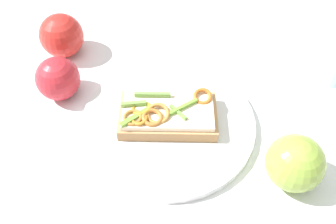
{
  "coord_description": "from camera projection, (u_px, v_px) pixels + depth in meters",
  "views": [
    {
      "loc": [
        0.35,
        -0.14,
        0.49
      ],
      "look_at": [
        0.0,
        0.0,
        0.03
      ],
      "focal_mm": 39.47,
      "sensor_mm": 36.0,
      "label": 1
    }
  ],
  "objects": [
    {
      "name": "plate",
      "position": [
        168.0,
        122.0,
        0.61
      ],
      "size": [
        0.29,
        0.29,
        0.01
      ],
      "primitive_type": "cylinder",
      "color": "white",
      "rests_on": "ground_plane"
    },
    {
      "name": "apple_2",
      "position": [
        62.0,
        36.0,
        0.7
      ],
      "size": [
        0.11,
        0.11,
        0.08
      ],
      "primitive_type": "sphere",
      "rotation": [
        0.0,
        0.0,
        1.18
      ],
      "color": "red",
      "rests_on": "ground_plane"
    },
    {
      "name": "apple_3",
      "position": [
        58.0,
        79.0,
        0.63
      ],
      "size": [
        0.1,
        0.1,
        0.08
      ],
      "primitive_type": "sphere",
      "rotation": [
        0.0,
        0.0,
        1.11
      ],
      "color": "red",
      "rests_on": "ground_plane"
    },
    {
      "name": "sandwich",
      "position": [
        167.0,
        114.0,
        0.59
      ],
      "size": [
        0.14,
        0.18,
        0.04
      ],
      "rotation": [
        0.0,
        0.0,
        4.32
      ],
      "color": "tan",
      "rests_on": "plate"
    },
    {
      "name": "apple_0",
      "position": [
        295.0,
        163.0,
        0.52
      ],
      "size": [
        0.12,
        0.12,
        0.08
      ],
      "primitive_type": "sphere",
      "rotation": [
        0.0,
        0.0,
        4.02
      ],
      "color": "#8DAB3F",
      "rests_on": "ground_plane"
    },
    {
      "name": "ground_plane",
      "position": [
        168.0,
        125.0,
        0.62
      ],
      "size": [
        2.0,
        2.0,
        0.0
      ],
      "primitive_type": "plane",
      "color": "white",
      "rests_on": "ground"
    }
  ]
}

